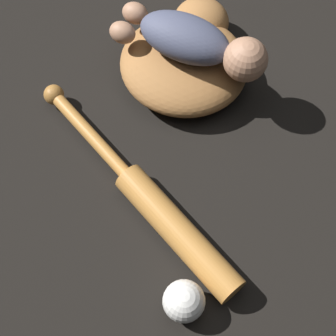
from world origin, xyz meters
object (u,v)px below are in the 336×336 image
Objects in this scene: baseball at (184,301)px; baby_figure at (196,42)px; baseball_bat at (157,209)px; baseball_glove at (187,57)px.

baby_figure is at bearing 123.99° from baseball.
baseball_bat is 7.46× the size of baseball.
baseball_bat is at bearing -62.84° from baseball_glove.
baseball_bat is at bearing -66.33° from baby_figure.
baby_figure reaches higher than baseball_glove.
baseball_glove reaches higher than baseball.
baseball is at bearing -37.67° from baseball_bat.
baby_figure is at bearing -26.69° from baseball_glove.
baby_figure is 0.52m from baseball.
baseball is (0.29, -0.42, -0.10)m from baby_figure.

